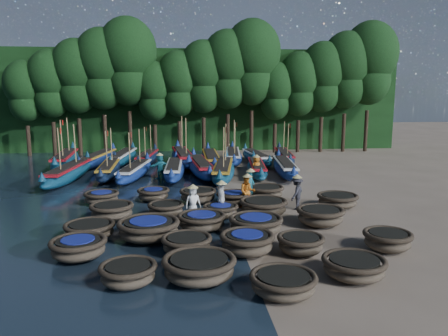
{
  "coord_description": "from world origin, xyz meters",
  "views": [
    {
      "loc": [
        -2.32,
        -21.51,
        5.83
      ],
      "look_at": [
        0.39,
        4.32,
        1.3
      ],
      "focal_mm": 35.0,
      "sensor_mm": 36.0,
      "label": 1
    }
  ],
  "objects": [
    {
      "name": "long_boat_3",
      "position": [
        -5.32,
        8.12,
        0.52
      ],
      "size": [
        2.59,
        7.67,
        3.3
      ],
      "rotation": [
        0.0,
        0.0,
        -0.17
      ],
      "color": "navy",
      "rests_on": "ground"
    },
    {
      "name": "coracle_5",
      "position": [
        -5.9,
        -6.39,
        0.43
      ],
      "size": [
        2.01,
        2.01,
        0.74
      ],
      "rotation": [
        0.0,
        0.0,
        -0.08
      ],
      "color": "brown",
      "rests_on": "ground"
    },
    {
      "name": "tree_6",
      "position": [
        -2.2,
        20.0,
        6.65
      ],
      "size": [
        4.09,
        4.09,
        9.65
      ],
      "color": "black",
      "rests_on": "ground"
    },
    {
      "name": "coracle_1",
      "position": [
        -3.92,
        -8.74,
        0.39
      ],
      "size": [
        2.11,
        2.11,
        0.68
      ],
      "rotation": [
        0.0,
        0.0,
        -0.34
      ],
      "color": "brown",
      "rests_on": "ground"
    },
    {
      "name": "tree_5",
      "position": [
        -4.5,
        20.0,
        5.97
      ],
      "size": [
        3.68,
        3.68,
        8.68
      ],
      "color": "black",
      "rests_on": "ground"
    },
    {
      "name": "tree_14",
      "position": [
        16.2,
        20.0,
        8.67
      ],
      "size": [
        5.34,
        5.34,
        12.58
      ],
      "color": "black",
      "rests_on": "ground"
    },
    {
      "name": "coracle_12",
      "position": [
        -1.39,
        -3.57,
        0.42
      ],
      "size": [
        2.54,
        2.54,
        0.72
      ],
      "rotation": [
        0.0,
        0.0,
        0.4
      ],
      "color": "brown",
      "rests_on": "ground"
    },
    {
      "name": "coracle_9",
      "position": [
        5.34,
        -6.75,
        0.42
      ],
      "size": [
        2.06,
        2.06,
        0.74
      ],
      "rotation": [
        0.0,
        0.0,
        0.28
      ],
      "color": "brown",
      "rests_on": "ground"
    },
    {
      "name": "coracle_22",
      "position": [
        -1.34,
        1.13,
        0.42
      ],
      "size": [
        1.97,
        1.97,
        0.74
      ],
      "rotation": [
        0.0,
        0.0,
        -0.05
      ],
      "color": "brown",
      "rests_on": "ground"
    },
    {
      "name": "tree_10",
      "position": [
        7.0,
        20.0,
        5.97
      ],
      "size": [
        3.68,
        3.68,
        8.68
      ],
      "color": "black",
      "rests_on": "ground"
    },
    {
      "name": "tree_8",
      "position": [
        2.4,
        20.0,
        8.0
      ],
      "size": [
        4.92,
        4.92,
        11.6
      ],
      "color": "black",
      "rests_on": "ground"
    },
    {
      "name": "tree_11",
      "position": [
        9.3,
        20.0,
        6.65
      ],
      "size": [
        4.09,
        4.09,
        9.65
      ],
      "color": "black",
      "rests_on": "ground"
    },
    {
      "name": "long_boat_11",
      "position": [
        -6.86,
        14.42,
        0.55
      ],
      "size": [
        2.29,
        8.18,
        1.45
      ],
      "rotation": [
        0.0,
        0.0,
        -0.11
      ],
      "color": "navy",
      "rests_on": "ground"
    },
    {
      "name": "coracle_6",
      "position": [
        -2.09,
        -6.37,
        0.4
      ],
      "size": [
        1.87,
        1.87,
        0.7
      ],
      "rotation": [
        0.0,
        0.0,
        -0.07
      ],
      "color": "brown",
      "rests_on": "ground"
    },
    {
      "name": "fisherman_0",
      "position": [
        -1.7,
        -1.64,
        0.82
      ],
      "size": [
        0.83,
        0.65,
        1.7
      ],
      "rotation": [
        0.0,
        0.0,
        0.26
      ],
      "color": "white",
      "rests_on": "ground"
    },
    {
      "name": "coracle_4",
      "position": [
        3.13,
        -8.97,
        0.39
      ],
      "size": [
        2.39,
        2.39,
        0.69
      ],
      "rotation": [
        0.0,
        0.0,
        -0.3
      ],
      "color": "brown",
      "rests_on": "ground"
    },
    {
      "name": "coracle_2",
      "position": [
        -1.75,
        -8.64,
        0.45
      ],
      "size": [
        2.62,
        2.62,
        0.78
      ],
      "rotation": [
        0.0,
        0.0,
        0.22
      ],
      "color": "brown",
      "rests_on": "ground"
    },
    {
      "name": "coracle_16",
      "position": [
        -2.96,
        -1.45,
        0.4
      ],
      "size": [
        2.02,
        2.02,
        0.7
      ],
      "rotation": [
        0.0,
        0.0,
        0.34
      ],
      "color": "brown",
      "rests_on": "ground"
    },
    {
      "name": "tree_4",
      "position": [
        -6.8,
        20.0,
        8.67
      ],
      "size": [
        5.34,
        5.34,
        12.58
      ],
      "color": "black",
      "rests_on": "ground"
    },
    {
      "name": "long_boat_4",
      "position": [
        -2.65,
        8.37,
        0.53
      ],
      "size": [
        1.67,
        7.96,
        1.4
      ],
      "rotation": [
        0.0,
        0.0,
        -0.04
      ],
      "color": "navy",
      "rests_on": "ground"
    },
    {
      "name": "ground",
      "position": [
        0.0,
        0.0,
        0.0
      ],
      "size": [
        120.0,
        120.0,
        0.0
      ],
      "primitive_type": "plane",
      "color": "#7A6A59",
      "rests_on": "ground"
    },
    {
      "name": "coracle_23",
      "position": [
        0.5,
        0.38,
        0.41
      ],
      "size": [
        2.18,
        2.18,
        0.71
      ],
      "rotation": [
        0.0,
        0.0,
        -0.37
      ],
      "color": "brown",
      "rests_on": "ground"
    },
    {
      "name": "tree_1",
      "position": [
        -13.7,
        20.0,
        6.65
      ],
      "size": [
        4.09,
        4.09,
        9.65
      ],
      "color": "black",
      "rests_on": "ground"
    },
    {
      "name": "fisherman_1",
      "position": [
        1.47,
        1.03,
        0.96
      ],
      "size": [
        0.69,
        0.76,
        1.94
      ],
      "rotation": [
        0.0,
        0.0,
        1.0
      ],
      "color": "#1B6573",
      "rests_on": "ground"
    },
    {
      "name": "long_boat_12",
      "position": [
        -4.87,
        14.45,
        0.5
      ],
      "size": [
        2.19,
        7.33,
        3.14
      ],
      "rotation": [
        0.0,
        0.0,
        -0.13
      ],
      "color": "#10223C",
      "rests_on": "ground"
    },
    {
      "name": "long_boat_6",
      "position": [
        0.67,
        7.4,
        0.58
      ],
      "size": [
        2.79,
        8.52,
        3.66
      ],
      "rotation": [
        0.0,
        0.0,
        -0.16
      ],
      "color": "navy",
      "rests_on": "ground"
    },
    {
      "name": "coracle_19",
      "position": [
        5.68,
        -0.67,
        0.41
      ],
      "size": [
        2.53,
        2.53,
        0.72
      ],
      "rotation": [
        0.0,
        0.0,
        -0.4
      ],
      "color": "brown",
      "rests_on": "ground"
    },
    {
      "name": "coracle_17",
      "position": [
        -0.41,
        -1.86,
        0.37
      ],
      "size": [
        1.92,
        1.92,
        0.64
      ],
      "rotation": [
        0.0,
        0.0,
        -0.3
      ],
      "color": "brown",
      "rests_on": "ground"
    },
    {
      "name": "long_boat_8",
      "position": [
        5.18,
        8.35,
        0.54
      ],
      "size": [
        2.22,
        8.04,
        1.42
      ],
      "rotation": [
        0.0,
        0.0,
        -0.1
      ],
      "color": "navy",
      "rests_on": "ground"
    },
    {
      "name": "coracle_13",
      "position": [
        0.8,
        -4.42,
        0.45
      ],
      "size": [
        2.77,
        2.77,
        0.78
      ],
      "rotation": [
        0.0,
        0.0,
        0.43
      ],
      "color": "brown",
      "rests_on": "ground"
    },
    {
      "name": "long_boat_1",
      "position": [
        -9.56,
        7.57,
        0.59
      ],
      "size": [
        2.41,
        8.64,
        3.69
      ],
      "rotation": [
        0.0,
        0.0,
        -0.11
      ],
      "color": "navy",
      "rests_on": "ground"
    },
    {
      "name": "coracle_21",
      "position": [
        -3.72,
        1.8,
        0.39
      ],
      "size": [
        2.1,
        2.1,
        0.67
      ],
      "rotation": [
        0.0,
        0.0,
        0.39
      ],
      "color": "brown",
      "rests_on": "ground"
    },
    {
      "name": "fisherman_6",
      "position": [
        2.9,
        7.17,
        0.86
      ],
      "size": [
        0.91,
        0.77,
        1.78
      ],
      "rotation": [
        0.0,
        0.0,
        3.56
      ],
      "color": "#BB6318",
      "rests_on": "ground"
    },
    {
      "name": "coracle_14",
      "position": [
        3.85,
        -3.47,
        0.46
      ],
      "size": [
        2.29,
        2.29,
        0.8
      ],
      "rotation": [
        0.0,
        0.0,
        -0.19
      ],
      "color": "brown",
      "rests_on": "ground"
    },
    {
      "name": "long_boat_14",
      "position": [
        0.21,
        12.5,
        0.57
      ],
      "size": [
        1.59,
        8.58,
        1.51
      ],
      "rotation": [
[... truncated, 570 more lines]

